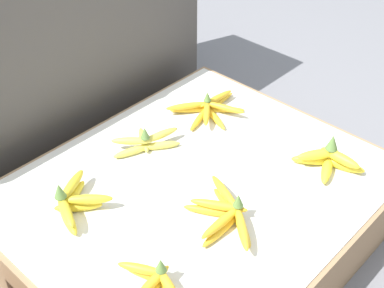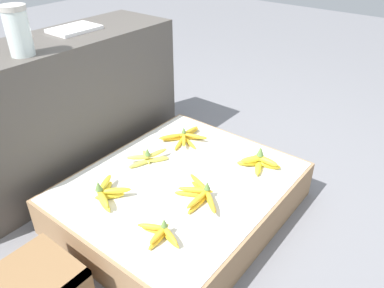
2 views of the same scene
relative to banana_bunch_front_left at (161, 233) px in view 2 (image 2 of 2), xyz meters
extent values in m
plane|color=slate|center=(0.34, 0.18, -0.23)|extent=(10.00, 10.00, 0.00)
cube|color=#997551|center=(0.34, 0.18, -0.13)|extent=(1.09, 0.91, 0.20)
cube|color=silver|center=(0.34, 0.18, -0.03)|extent=(1.06, 0.88, 0.00)
cube|color=#4C4742|center=(0.25, 0.95, 0.16)|extent=(1.37, 0.44, 0.77)
ellipsoid|color=gold|center=(0.01, 0.04, -0.01)|extent=(0.06, 0.12, 0.02)
ellipsoid|color=gold|center=(-0.02, 0.00, -0.01)|extent=(0.13, 0.04, 0.02)
ellipsoid|color=gold|center=(0.01, -0.04, -0.01)|extent=(0.06, 0.13, 0.02)
ellipsoid|color=gold|center=(0.00, 0.04, 0.01)|extent=(0.08, 0.12, 0.02)
ellipsoid|color=gold|center=(-0.01, 0.00, 0.01)|extent=(0.13, 0.04, 0.02)
ellipsoid|color=gold|center=(0.01, -0.04, 0.01)|extent=(0.06, 0.12, 0.02)
cone|color=#5B7F3D|center=(0.02, 0.00, 0.04)|extent=(0.03, 0.03, 0.04)
ellipsoid|color=gold|center=(0.33, 0.04, -0.01)|extent=(0.07, 0.16, 0.02)
ellipsoid|color=gold|center=(0.28, 0.06, -0.01)|extent=(0.10, 0.15, 0.02)
ellipsoid|color=gold|center=(0.24, 0.00, -0.01)|extent=(0.16, 0.03, 0.02)
ellipsoid|color=gold|center=(0.29, -0.03, -0.01)|extent=(0.11, 0.14, 0.02)
ellipsoid|color=gold|center=(0.34, 0.07, 0.01)|extent=(0.08, 0.16, 0.02)
ellipsoid|color=gold|center=(0.29, 0.05, 0.01)|extent=(0.10, 0.15, 0.02)
ellipsoid|color=gold|center=(0.25, 0.00, 0.01)|extent=(0.16, 0.02, 0.02)
ellipsoid|color=gold|center=(0.27, -0.05, 0.01)|extent=(0.12, 0.14, 0.02)
cone|color=#5B7F3D|center=(0.31, 0.00, 0.04)|extent=(0.03, 0.03, 0.04)
ellipsoid|color=yellow|center=(0.65, -0.02, -0.01)|extent=(0.11, 0.12, 0.03)
ellipsoid|color=yellow|center=(0.64, -0.08, -0.01)|extent=(0.13, 0.08, 0.03)
ellipsoid|color=yellow|center=(0.69, -0.10, -0.01)|extent=(0.07, 0.14, 0.03)
ellipsoid|color=yellow|center=(0.65, -0.03, 0.02)|extent=(0.13, 0.10, 0.03)
ellipsoid|color=yellow|center=(0.68, -0.09, 0.02)|extent=(0.03, 0.13, 0.03)
cone|color=#5B7F3D|center=(0.68, -0.06, 0.06)|extent=(0.04, 0.04, 0.05)
ellipsoid|color=yellow|center=(-0.01, 0.33, -0.01)|extent=(0.07, 0.13, 0.03)
ellipsoid|color=yellow|center=(0.04, 0.35, -0.01)|extent=(0.12, 0.11, 0.03)
ellipsoid|color=yellow|center=(0.05, 0.39, -0.01)|extent=(0.13, 0.08, 0.03)
ellipsoid|color=yellow|center=(-0.01, 0.33, 0.02)|extent=(0.08, 0.13, 0.03)
ellipsoid|color=yellow|center=(0.06, 0.32, 0.02)|extent=(0.12, 0.11, 0.03)
ellipsoid|color=yellow|center=(0.06, 0.40, 0.02)|extent=(0.13, 0.09, 0.03)
cone|color=#5B7F3D|center=(0.01, 0.37, 0.05)|extent=(0.03, 0.03, 0.05)
ellipsoid|color=#DBCC4C|center=(0.39, 0.38, -0.01)|extent=(0.12, 0.10, 0.02)
ellipsoid|color=#DBCC4C|center=(0.37, 0.44, -0.01)|extent=(0.09, 0.12, 0.02)
ellipsoid|color=#DBCC4C|center=(0.31, 0.42, -0.01)|extent=(0.13, 0.07, 0.02)
ellipsoid|color=#DBCC4C|center=(0.40, 0.39, 0.01)|extent=(0.13, 0.05, 0.02)
ellipsoid|color=#DBCC4C|center=(0.32, 0.44, 0.01)|extent=(0.11, 0.11, 0.02)
cone|color=#5B7F3D|center=(0.35, 0.41, 0.04)|extent=(0.03, 0.03, 0.04)
ellipsoid|color=gold|center=(0.61, 0.45, -0.02)|extent=(0.13, 0.12, 0.02)
ellipsoid|color=gold|center=(0.58, 0.39, -0.02)|extent=(0.15, 0.07, 0.02)
ellipsoid|color=gold|center=(0.62, 0.36, -0.02)|extent=(0.08, 0.15, 0.02)
ellipsoid|color=gold|center=(0.68, 0.37, -0.02)|extent=(0.11, 0.13, 0.02)
ellipsoid|color=gold|center=(0.71, 0.41, -0.02)|extent=(0.15, 0.02, 0.02)
ellipsoid|color=gold|center=(0.59, 0.45, 0.01)|extent=(0.14, 0.10, 0.02)
ellipsoid|color=gold|center=(0.60, 0.37, 0.01)|extent=(0.13, 0.11, 0.02)
ellipsoid|color=gold|center=(0.67, 0.35, 0.01)|extent=(0.07, 0.15, 0.02)
ellipsoid|color=gold|center=(0.69, 0.41, 0.01)|extent=(0.15, 0.03, 0.02)
cone|color=#5B7F3D|center=(0.65, 0.41, 0.04)|extent=(0.03, 0.03, 0.04)
cylinder|color=silver|center=(0.05, 0.83, 0.64)|extent=(0.10, 0.10, 0.19)
cylinder|color=#B7B2A8|center=(0.05, 0.83, 0.74)|extent=(0.11, 0.11, 0.02)
cube|color=white|center=(0.44, 0.98, 0.55)|extent=(0.25, 0.18, 0.02)
camera|label=1|loc=(-0.53, -0.61, 1.03)|focal=50.00mm
camera|label=2|loc=(-0.77, -0.75, 1.08)|focal=35.00mm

